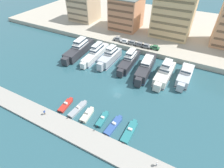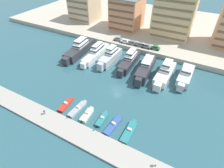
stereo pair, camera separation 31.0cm
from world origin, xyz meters
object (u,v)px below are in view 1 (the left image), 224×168
yacht_silver_mid_right (185,75)px  pedestrian_mid_deck (44,112)px  yacht_charcoal_center (146,68)px  car_grey_mid_left (132,42)px  yacht_white_left (96,53)px  motorboat_grey_left (78,109)px  car_grey_far_left (118,39)px  yacht_charcoal_far_left (79,49)px  motorboat_cream_mid_left (87,115)px  car_grey_center (146,46)px  car_white_left (125,41)px  pedestrian_near_edge (157,164)px  yacht_charcoal_center_left (129,61)px  yacht_ivory_center_right (165,73)px  motorboat_teal_center_left (102,119)px  motorboat_teal_center_right (129,131)px  car_green_center_right (155,47)px  car_grey_center_left (139,44)px  yacht_silver_mid_left (110,57)px  motorboat_blue_center (113,125)px  motorboat_red_far_left (66,105)px

yacht_silver_mid_right → pedestrian_mid_deck: (-32.18, -36.31, -0.27)m
yacht_charcoal_center → car_grey_mid_left: (-12.10, 15.29, 0.98)m
yacht_white_left → yacht_silver_mid_right: bearing=2.2°
motorboat_grey_left → car_grey_far_left: 44.56m
car_grey_far_left → car_grey_mid_left: (7.53, -0.44, 0.00)m
yacht_charcoal_far_left → motorboat_cream_mid_left: 36.85m
car_grey_mid_left → car_grey_center: same height
car_grey_far_left → car_grey_mid_left: bearing=-3.3°
car_white_left → pedestrian_near_edge: (30.25, -48.79, -1.51)m
pedestrian_near_edge → pedestrian_mid_deck: size_ratio=0.95×
yacht_white_left → motorboat_cream_mid_left: size_ratio=3.36×
yacht_charcoal_center → pedestrian_mid_deck: bearing=-117.9°
car_grey_mid_left → yacht_charcoal_center_left: bearing=-71.3°
yacht_ivory_center_right → car_grey_far_left: 31.22m
yacht_charcoal_center → car_grey_center: bearing=109.1°
car_grey_center → yacht_white_left: bearing=-140.5°
car_grey_center → motorboat_grey_left: bearing=-97.9°
pedestrian_mid_deck → car_grey_center: bearing=75.4°
motorboat_teal_center_left → motorboat_teal_center_right: motorboat_teal_center_right is taller
car_grey_center → car_green_center_right: (3.91, 0.49, 0.00)m
yacht_charcoal_far_left → pedestrian_mid_deck: bearing=-69.4°
car_white_left → yacht_silver_mid_right: bearing=-23.5°
motorboat_grey_left → motorboat_teal_center_left: 8.46m
car_grey_center_left → yacht_ivory_center_right: bearing=-44.2°
yacht_silver_mid_left → motorboat_teal_center_left: size_ratio=2.62×
yacht_silver_mid_right → pedestrian_near_edge: yacht_silver_mid_right is taller
yacht_white_left → pedestrian_near_edge: size_ratio=12.40×
car_grey_mid_left → car_grey_center_left: 3.57m
yacht_white_left → car_grey_mid_left: (10.57, 14.56, 1.06)m
motorboat_cream_mid_left → pedestrian_mid_deck: bearing=-152.3°
motorboat_grey_left → pedestrian_mid_deck: size_ratio=4.47×
yacht_white_left → yacht_ivory_center_right: 29.94m
pedestrian_mid_deck → yacht_charcoal_center: bearing=62.1°
yacht_silver_mid_right → car_white_left: 32.53m
yacht_silver_mid_left → car_grey_far_left: yacht_silver_mid_left is taller
motorboat_cream_mid_left → car_grey_center_left: car_grey_center_left is taller
yacht_ivory_center_right → pedestrian_near_edge: size_ratio=10.75×
yacht_ivory_center_right → yacht_charcoal_far_left: bearing=-179.9°
yacht_charcoal_far_left → car_white_left: size_ratio=5.23×
car_grey_far_left → car_green_center_right: size_ratio=1.01×
car_grey_center_left → car_grey_center: size_ratio=1.00×
motorboat_cream_mid_left → yacht_ivory_center_right: bearing=62.7°
yacht_charcoal_center_left → motorboat_blue_center: yacht_charcoal_center_left is taller
motorboat_blue_center → car_white_left: 46.55m
motorboat_red_far_left → car_grey_center: bearing=76.7°
yacht_white_left → car_grey_center: (17.43, 14.39, 1.06)m
yacht_white_left → yacht_silver_mid_left: (7.19, -0.57, 0.39)m
yacht_charcoal_center → car_grey_mid_left: yacht_charcoal_center is taller
yacht_silver_mid_left → yacht_charcoal_center: 15.48m
yacht_white_left → car_grey_mid_left: 18.02m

